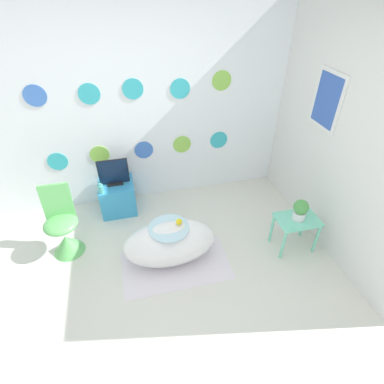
{
  "coord_description": "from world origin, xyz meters",
  "views": [
    {
      "loc": [
        -0.2,
        -1.5,
        2.64
      ],
      "look_at": [
        0.41,
        0.98,
        0.73
      ],
      "focal_mm": 28.0,
      "sensor_mm": 36.0,
      "label": 1
    }
  ],
  "objects_px": {
    "chair": "(64,233)",
    "tv": "(114,173)",
    "vase": "(101,189)",
    "potted_plant_left": "(300,210)",
    "bathtub": "(170,243)"
  },
  "relations": [
    {
      "from": "tv",
      "to": "potted_plant_left",
      "type": "bearing_deg",
      "value": -31.48
    },
    {
      "from": "chair",
      "to": "tv",
      "type": "bearing_deg",
      "value": 45.36
    },
    {
      "from": "bathtub",
      "to": "potted_plant_left",
      "type": "height_order",
      "value": "potted_plant_left"
    },
    {
      "from": "vase",
      "to": "potted_plant_left",
      "type": "bearing_deg",
      "value": -25.84
    },
    {
      "from": "bathtub",
      "to": "chair",
      "type": "height_order",
      "value": "chair"
    },
    {
      "from": "chair",
      "to": "tv",
      "type": "height_order",
      "value": "chair"
    },
    {
      "from": "vase",
      "to": "potted_plant_left",
      "type": "xyz_separation_m",
      "value": [
        2.1,
        -1.02,
        0.08
      ]
    },
    {
      "from": "bathtub",
      "to": "vase",
      "type": "distance_m",
      "value": 1.12
    },
    {
      "from": "bathtub",
      "to": "chair",
      "type": "distance_m",
      "value": 1.19
    },
    {
      "from": "tv",
      "to": "vase",
      "type": "xyz_separation_m",
      "value": [
        -0.17,
        -0.16,
        -0.1
      ]
    },
    {
      "from": "chair",
      "to": "vase",
      "type": "xyz_separation_m",
      "value": [
        0.44,
        0.45,
        0.22
      ]
    },
    {
      "from": "tv",
      "to": "potted_plant_left",
      "type": "xyz_separation_m",
      "value": [
        1.93,
        -1.18,
        -0.02
      ]
    },
    {
      "from": "chair",
      "to": "potted_plant_left",
      "type": "distance_m",
      "value": 2.62
    },
    {
      "from": "chair",
      "to": "potted_plant_left",
      "type": "bearing_deg",
      "value": -12.51
    },
    {
      "from": "chair",
      "to": "tv",
      "type": "relative_size",
      "value": 2.22
    }
  ]
}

